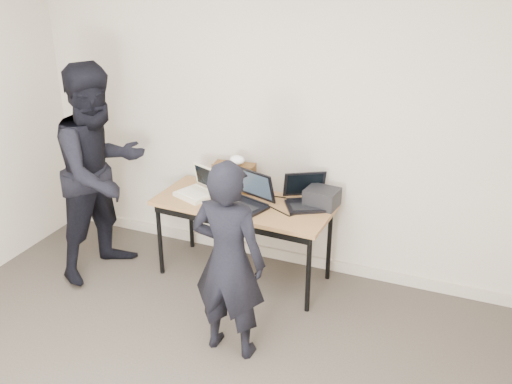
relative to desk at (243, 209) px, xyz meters
The scene contains 13 objects.
room 1.96m from the desk, 86.44° to the right, with size 4.60×4.60×2.80m.
desk is the anchor object (origin of this frame).
laptop_beige 0.43m from the desk, behind, with size 0.39×0.38×0.24m.
laptop_center 0.14m from the desk, 34.33° to the right, with size 0.46×0.46×0.29m.
laptop_right 0.55m from the desk, 18.98° to the left, with size 0.47×0.47×0.26m.
leather_satchel 0.34m from the desk, 128.14° to the left, with size 0.38×0.22×0.25m.
tissue 0.44m from the desk, 122.81° to the left, with size 0.13×0.10×0.08m, color white.
equipment_box 0.67m from the desk, 16.93° to the left, with size 0.26×0.22×0.15m, color black.
power_brick 0.29m from the desk, 142.56° to the right, with size 0.08×0.05×0.03m, color black.
cables 0.08m from the desk, ahead, with size 1.16×0.42×0.01m.
person_typist 0.98m from the desk, 72.35° to the right, with size 0.54×0.35×1.47m, color black.
person_observer 1.25m from the desk, 165.19° to the right, with size 0.91×0.71×1.87m, color black.
baseboard 0.74m from the desk, 73.98° to the left, with size 4.50×0.03×0.10m, color #B2A693.
Camera 1 is at (1.63, -2.14, 2.74)m, focal length 40.00 mm.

